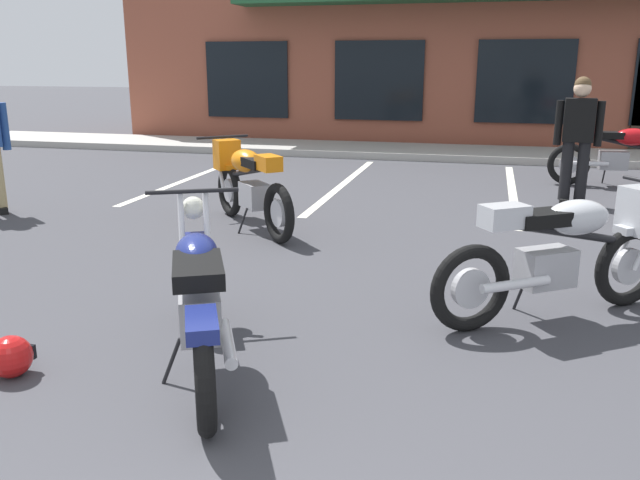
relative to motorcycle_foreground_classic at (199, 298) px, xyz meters
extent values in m
plane|color=#3D3D42|center=(0.76, 1.39, -0.46)|extent=(80.00, 80.00, 0.00)
cube|color=#A8A59E|center=(0.76, 10.06, -0.39)|extent=(22.00, 1.80, 0.14)
cube|color=brown|center=(0.76, 14.05, 1.49)|extent=(15.34, 5.74, 3.90)
cube|color=black|center=(-3.84, 11.14, 0.99)|extent=(1.96, 0.06, 1.70)
cube|color=black|center=(-0.77, 11.14, 0.99)|extent=(1.96, 0.06, 1.70)
cube|color=black|center=(2.30, 11.14, 0.99)|extent=(1.96, 0.06, 1.70)
cube|color=silver|center=(-3.07, 6.46, -0.46)|extent=(0.12, 4.80, 0.01)
cube|color=silver|center=(-0.52, 6.46, -0.46)|extent=(0.12, 4.80, 0.01)
cube|color=silver|center=(2.04, 6.46, -0.46)|extent=(0.12, 4.80, 0.01)
torus|color=black|center=(0.32, -0.67, -0.14)|extent=(0.37, 0.62, 0.64)
cylinder|color=#B7B7BC|center=(0.32, -0.67, -0.14)|extent=(0.18, 0.29, 0.29)
torus|color=black|center=(-0.31, 0.63, -0.14)|extent=(0.37, 0.62, 0.64)
cylinder|color=#B7B7BC|center=(-0.31, 0.63, -0.14)|extent=(0.18, 0.29, 0.29)
cylinder|color=silver|center=(-0.43, 0.68, 0.18)|extent=(0.18, 0.31, 0.66)
cylinder|color=silver|center=(-0.27, 0.75, 0.18)|extent=(0.18, 0.31, 0.66)
cylinder|color=black|center=(-0.39, 0.79, 0.50)|extent=(0.61, 0.32, 0.03)
sphere|color=silver|center=(-0.42, 0.86, 0.36)|extent=(0.23, 0.23, 0.17)
cube|color=navy|center=(-0.33, 0.66, 0.16)|extent=(0.28, 0.38, 0.06)
cube|color=#9E9EA3|center=(0.04, -0.09, -0.06)|extent=(0.39, 0.46, 0.28)
cylinder|color=silver|center=(0.33, -0.36, -0.10)|extent=(0.30, 0.52, 0.07)
cylinder|color=black|center=(-0.04, 0.09, 0.18)|extent=(0.47, 0.87, 0.26)
ellipsoid|color=navy|center=(-0.05, 0.10, 0.26)|extent=(0.44, 0.55, 0.22)
cube|color=black|center=(0.10, -0.22, 0.26)|extent=(0.48, 0.59, 0.10)
cube|color=navy|center=(0.33, -0.69, 0.14)|extent=(0.30, 0.39, 0.08)
cylinder|color=black|center=(-0.09, -0.24, -0.32)|extent=(0.13, 0.08, 0.29)
torus|color=black|center=(-0.43, 2.91, -0.14)|extent=(0.51, 0.54, 0.64)
cylinder|color=#B7B7BC|center=(-0.43, 2.91, -0.14)|extent=(0.24, 0.25, 0.29)
torus|color=black|center=(-1.41, 3.97, -0.14)|extent=(0.51, 0.54, 0.64)
cylinder|color=#B7B7BC|center=(-1.41, 3.97, -0.14)|extent=(0.24, 0.25, 0.29)
cylinder|color=silver|center=(-1.55, 3.98, 0.18)|extent=(0.25, 0.27, 0.66)
cylinder|color=silver|center=(-1.41, 4.10, 0.18)|extent=(0.25, 0.27, 0.66)
cylinder|color=black|center=(-1.53, 4.10, 0.50)|extent=(0.51, 0.47, 0.03)
sphere|color=silver|center=(-1.59, 4.16, 0.36)|extent=(0.24, 0.24, 0.17)
cube|color=orange|center=(-1.44, 4.00, 0.16)|extent=(0.35, 0.36, 0.06)
cube|color=#9E9EA3|center=(-0.87, 3.38, -0.06)|extent=(0.45, 0.46, 0.28)
cylinder|color=silver|center=(-0.51, 3.21, -0.10)|extent=(0.43, 0.45, 0.07)
cylinder|color=black|center=(-1.00, 3.53, 0.18)|extent=(0.68, 0.73, 0.26)
ellipsoid|color=orange|center=(-1.03, 3.56, 0.30)|extent=(0.57, 0.59, 0.26)
cube|color=orange|center=(-1.45, 4.01, 0.30)|extent=(0.37, 0.37, 0.36)
cube|color=black|center=(-0.80, 3.31, 0.32)|extent=(0.45, 0.46, 0.10)
cube|color=orange|center=(-0.60, 3.09, 0.36)|extent=(0.36, 0.37, 0.16)
cylinder|color=black|center=(-0.95, 3.21, -0.32)|extent=(0.12, 0.11, 0.29)
torus|color=black|center=(2.88, 7.27, -0.14)|extent=(0.64, 0.14, 0.64)
cylinder|color=#B7B7BC|center=(2.88, 7.27, -0.14)|extent=(0.29, 0.08, 0.29)
cube|color=#9E9EA3|center=(3.52, 7.31, -0.06)|extent=(0.41, 0.26, 0.28)
cylinder|color=silver|center=(3.16, 7.15, -0.10)|extent=(0.55, 0.10, 0.07)
cylinder|color=black|center=(3.72, 7.32, 0.18)|extent=(0.94, 0.12, 0.26)
ellipsoid|color=#B70F14|center=(3.76, 7.33, 0.30)|extent=(0.54, 0.33, 0.26)
cube|color=black|center=(3.42, 7.30, 0.32)|extent=(0.41, 0.26, 0.10)
cube|color=#B70F14|center=(3.12, 7.29, 0.36)|extent=(0.33, 0.22, 0.16)
cylinder|color=black|center=(3.44, 7.49, -0.32)|extent=(0.03, 0.14, 0.29)
torus|color=black|center=(1.60, 1.01, -0.14)|extent=(0.58, 0.45, 0.64)
cylinder|color=#B7B7BC|center=(1.60, 1.01, -0.14)|extent=(0.27, 0.21, 0.29)
torus|color=black|center=(2.78, 1.84, -0.14)|extent=(0.58, 0.45, 0.64)
cylinder|color=#B7B7BC|center=(2.78, 1.84, -0.14)|extent=(0.27, 0.21, 0.29)
cylinder|color=silver|center=(2.81, 1.97, 0.18)|extent=(0.29, 0.22, 0.66)
cube|color=silver|center=(2.81, 1.86, 0.16)|extent=(0.38, 0.32, 0.06)
cube|color=#9E9EA3|center=(2.12, 1.38, -0.06)|extent=(0.47, 0.43, 0.28)
cylinder|color=silver|center=(1.90, 1.05, -0.10)|extent=(0.49, 0.37, 0.07)
cylinder|color=black|center=(2.29, 1.49, 0.18)|extent=(0.80, 0.59, 0.26)
ellipsoid|color=silver|center=(2.32, 1.52, 0.30)|extent=(0.60, 0.54, 0.26)
cube|color=black|center=(2.04, 1.32, 0.32)|extent=(0.47, 0.43, 0.10)
cube|color=silver|center=(1.80, 1.15, 0.36)|extent=(0.38, 0.35, 0.16)
cylinder|color=black|center=(1.96, 1.49, -0.32)|extent=(0.10, 0.12, 0.29)
cube|color=black|center=(2.88, 5.71, -0.42)|extent=(0.11, 0.25, 0.08)
cube|color=black|center=(2.68, 5.72, -0.42)|extent=(0.11, 0.25, 0.08)
cylinder|color=black|center=(2.88, 5.75, 0.00)|extent=(0.16, 0.16, 0.80)
cylinder|color=black|center=(2.68, 5.76, 0.00)|extent=(0.16, 0.16, 0.80)
cube|color=black|center=(2.78, 5.75, 0.66)|extent=(0.39, 0.24, 0.56)
cylinder|color=black|center=(3.03, 5.74, 0.62)|extent=(0.11, 0.11, 0.58)
cylinder|color=black|center=(2.53, 5.77, 0.62)|extent=(0.11, 0.11, 0.58)
sphere|color=beige|center=(2.78, 5.75, 1.06)|extent=(0.23, 0.23, 0.22)
sphere|color=brown|center=(2.78, 5.76, 1.11)|extent=(0.22, 0.22, 0.21)
cube|color=black|center=(-4.26, 3.37, -0.42)|extent=(0.25, 0.23, 0.08)
cylinder|color=#23478C|center=(-4.19, 3.51, 0.62)|extent=(0.14, 0.14, 0.58)
sphere|color=#B71414|center=(-1.07, -0.41, -0.33)|extent=(0.26, 0.26, 0.26)
cube|color=black|center=(-1.07, -0.30, -0.34)|extent=(0.18, 0.03, 0.09)
camera|label=1|loc=(1.66, -3.47, 1.40)|focal=36.78mm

